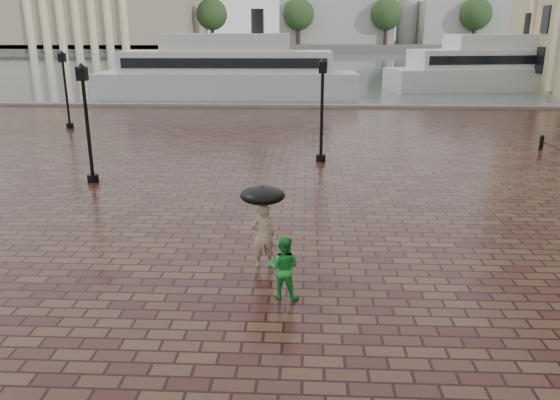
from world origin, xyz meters
name	(u,v)px	position (x,y,z in m)	size (l,w,h in m)	color
ground	(195,311)	(0.00, 0.00, 0.00)	(300.00, 300.00, 0.00)	#341817
harbour_water	(294,62)	(0.00, 92.00, 0.00)	(240.00, 240.00, 0.00)	#454E54
quay_edge	(276,107)	(0.00, 32.00, 0.00)	(80.00, 0.60, 0.30)	slate
far_shore	(299,46)	(0.00, 160.00, 1.00)	(300.00, 60.00, 2.00)	#4C4C47
distant_skyline	(474,15)	(48.14, 150.00, 9.45)	(102.50, 22.00, 33.00)	#9B9993
far_trees	(298,15)	(0.00, 138.00, 9.42)	(188.00, 8.00, 13.50)	#2D2119
street_lamps	(151,105)	(-5.00, 15.33, 2.33)	(15.44, 12.44, 4.40)	black
adult_pedestrian	(263,235)	(1.28, 2.37, 0.83)	(0.60, 0.40, 1.65)	tan
child_pedestrian	(284,268)	(1.86, 0.70, 0.72)	(0.70, 0.55, 1.45)	#1B9232
ferry_near	(227,72)	(-4.61, 38.13, 2.22)	(22.64, 6.03, 7.38)	silver
ferry_far	(500,67)	(21.27, 45.73, 2.17)	(22.66, 9.64, 7.23)	silver
umbrella	(263,195)	(1.28, 2.37, 1.87)	(1.10, 1.10, 1.13)	black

